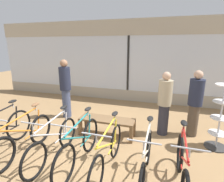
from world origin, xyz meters
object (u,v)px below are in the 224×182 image
object	(u,v)px
accessory_rack	(220,121)
customer_by_window	(65,87)
bicycle_right	(146,161)
bicycle_center_left	(54,142)
bicycle_center_right	(108,153)
customer_mid_floor	(195,103)
bicycle_far_left	(1,133)
customer_near_rack	(164,103)
bicycle_center	(80,146)
bicycle_far_right	(182,169)
display_bench	(107,122)
bicycle_left	(24,139)

from	to	relation	value
accessory_rack	customer_by_window	bearing A→B (deg)	172.44
bicycle_right	accessory_rack	world-z (taller)	accessory_rack
bicycle_center_left	bicycle_center_right	xyz separation A→B (m)	(1.15, -0.04, 0.02)
bicycle_right	customer_mid_floor	bearing A→B (deg)	63.78
customer_mid_floor	bicycle_right	bearing A→B (deg)	-116.22
bicycle_far_left	customer_near_rack	distance (m)	3.81
bicycle_center_left	bicycle_center	size ratio (longest dim) A/B	0.98
bicycle_right	customer_near_rack	world-z (taller)	customer_near_rack
bicycle_far_right	customer_by_window	world-z (taller)	customer_by_window
display_bench	bicycle_center	bearing A→B (deg)	-95.78
bicycle_center_right	customer_mid_floor	xyz separation A→B (m)	(1.62, 1.92, 0.49)
bicycle_center_left	bicycle_far_right	distance (m)	2.39
bicycle_left	display_bench	world-z (taller)	bicycle_left
bicycle_center_right	customer_near_rack	distance (m)	2.04
bicycle_left	bicycle_right	bearing A→B (deg)	0.64
accessory_rack	display_bench	world-z (taller)	accessory_rack
bicycle_center_left	customer_near_rack	world-z (taller)	customer_near_rack
bicycle_far_left	bicycle_left	size ratio (longest dim) A/B	0.99
bicycle_left	bicycle_right	world-z (taller)	bicycle_left
bicycle_far_right	customer_mid_floor	distance (m)	2.04
bicycle_far_right	display_bench	bearing A→B (deg)	142.61
bicycle_left	bicycle_far_right	size ratio (longest dim) A/B	1.05
bicycle_center_left	accessory_rack	distance (m)	3.55
bicycle_center_right	bicycle_right	world-z (taller)	bicycle_center_right
bicycle_far_left	customer_by_window	size ratio (longest dim) A/B	0.95
bicycle_center	customer_by_window	xyz separation A→B (m)	(-1.49, 1.99, 0.57)
bicycle_left	accessory_rack	size ratio (longest dim) A/B	1.14
bicycle_center_right	bicycle_right	size ratio (longest dim) A/B	1.03
bicycle_center_right	accessory_rack	bearing A→B (deg)	35.25
accessory_rack	display_bench	bearing A→B (deg)	-175.23
bicycle_far_left	bicycle_left	world-z (taller)	bicycle_far_left
bicycle_center	bicycle_center_right	distance (m)	0.58
accessory_rack	customer_by_window	xyz separation A→B (m)	(-4.15, 0.55, 0.33)
customer_near_rack	customer_by_window	size ratio (longest dim) A/B	0.89
bicycle_far_left	bicycle_right	world-z (taller)	bicycle_far_left
bicycle_center_left	customer_near_rack	distance (m)	2.73
bicycle_far_right	bicycle_left	bearing A→B (deg)	-179.86
bicycle_left	customer_mid_floor	bearing A→B (deg)	29.53
bicycle_center	bicycle_center_right	world-z (taller)	bicycle_center
bicycle_center	customer_by_window	bearing A→B (deg)	126.93
bicycle_center_left	display_bench	size ratio (longest dim) A/B	1.23
bicycle_center_right	customer_by_window	xyz separation A→B (m)	(-2.07, 2.02, 0.58)
bicycle_center	bicycle_far_right	bearing A→B (deg)	-2.04
bicycle_far_right	accessory_rack	distance (m)	1.74
bicycle_center	customer_mid_floor	world-z (taller)	customer_mid_floor
bicycle_far_left	customer_mid_floor	size ratio (longest dim) A/B	1.04
bicycle_center_left	accessory_rack	bearing A→B (deg)	23.91
customer_near_rack	bicycle_center	bearing A→B (deg)	-130.54
bicycle_center_right	customer_near_rack	xyz separation A→B (m)	(0.90, 1.76, 0.47)
accessory_rack	bicycle_center	bearing A→B (deg)	-151.61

